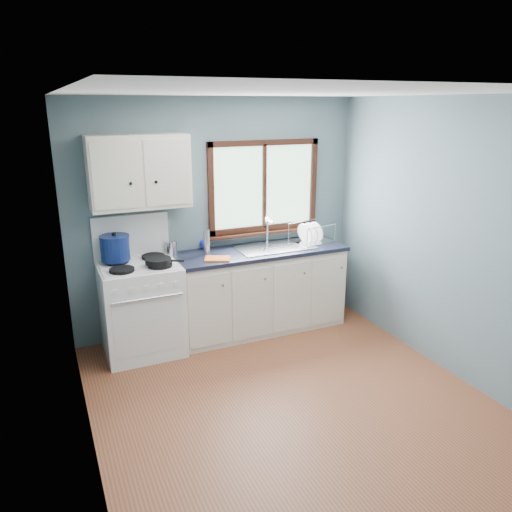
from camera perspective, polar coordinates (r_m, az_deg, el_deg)
name	(u,v)px	position (r m, az deg, el deg)	size (l,w,h in m)	color
floor	(294,405)	(4.40, 4.34, -16.66)	(3.20, 3.60, 0.02)	brown
ceiling	(302,91)	(3.66, 5.26, 18.27)	(3.20, 3.60, 0.02)	white
wall_back	(218,216)	(5.45, -4.38, 4.53)	(3.20, 0.02, 2.50)	slate
wall_front	(489,376)	(2.54, 25.06, -12.35)	(3.20, 0.02, 2.50)	slate
wall_left	(77,295)	(3.42, -19.77, -4.17)	(0.02, 3.60, 2.50)	slate
wall_right	(456,241)	(4.80, 21.90, 1.61)	(0.02, 3.60, 2.50)	slate
gas_range	(141,306)	(5.13, -12.98, -5.56)	(0.76, 0.69, 1.36)	white
base_cabinets	(260,294)	(5.53, 0.41, -4.32)	(1.85, 0.60, 0.88)	silver
countertop	(260,251)	(5.37, 0.43, 0.55)	(1.89, 0.64, 0.04)	black
sink	(275,253)	(5.46, 2.14, 0.36)	(0.84, 0.46, 0.44)	silver
window	(264,193)	(5.56, 0.94, 7.21)	(1.36, 0.10, 1.03)	#9EC6A8
upper_cabinets	(139,172)	(4.96, -13.20, 9.34)	(0.95, 0.35, 0.70)	silver
skillet	(159,261)	(4.86, -11.08, -0.54)	(0.40, 0.32, 0.05)	black
stockpot	(115,248)	(5.03, -15.81, 0.93)	(0.33, 0.33, 0.28)	#0D1B4F
utensil_crock	(171,248)	(5.23, -9.67, 0.92)	(0.15, 0.15, 0.36)	silver
thermos	(207,242)	(5.20, -5.66, 1.65)	(0.06, 0.06, 0.27)	silver
soap_bottle	(207,238)	(5.35, -5.68, 2.01)	(0.10, 0.10, 0.25)	#131DBC
dish_towel	(217,259)	(5.03, -4.43, -0.32)	(0.25, 0.18, 0.02)	orange
dish_rack	(311,237)	(5.67, 6.30, 2.17)	(0.50, 0.42, 0.23)	silver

